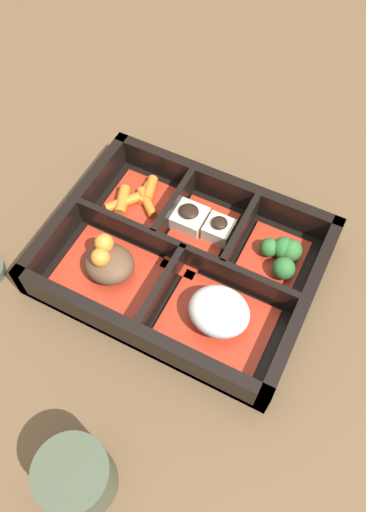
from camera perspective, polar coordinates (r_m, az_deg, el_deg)
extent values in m
plane|color=brown|center=(0.62, 0.00, -1.20)|extent=(3.00, 3.00, 0.00)
cube|color=black|center=(0.61, 0.00, -0.97)|extent=(0.31, 0.24, 0.01)
cube|color=black|center=(0.66, 4.57, 7.62)|extent=(0.31, 0.01, 0.05)
cube|color=black|center=(0.55, -5.45, -9.07)|extent=(0.31, 0.01, 0.05)
cube|color=black|center=(0.58, 13.44, -5.79)|extent=(0.01, 0.24, 0.05)
cube|color=black|center=(0.65, -11.98, 5.17)|extent=(0.01, 0.24, 0.05)
cube|color=black|center=(0.60, 0.07, 0.12)|extent=(0.29, 0.01, 0.05)
cube|color=black|center=(0.61, 6.39, 2.10)|extent=(0.01, 0.11, 0.05)
cube|color=black|center=(0.63, -1.09, 5.21)|extent=(0.01, 0.11, 0.05)
cube|color=black|center=(0.57, -2.40, -4.03)|extent=(0.01, 0.11, 0.05)
cube|color=#B22D19|center=(0.57, 3.99, -7.37)|extent=(0.12, 0.09, 0.01)
ellipsoid|color=silver|center=(0.55, 4.14, -6.35)|extent=(0.07, 0.06, 0.04)
cube|color=#B22D19|center=(0.61, -8.21, -1.75)|extent=(0.12, 0.09, 0.01)
ellipsoid|color=brown|center=(0.59, -8.43, -0.89)|extent=(0.06, 0.05, 0.03)
sphere|color=orange|center=(0.57, -9.43, -0.16)|extent=(0.02, 0.02, 0.02)
sphere|color=orange|center=(0.58, -9.01, 1.47)|extent=(0.02, 0.02, 0.02)
cube|color=#B22D19|center=(0.62, 10.15, -0.25)|extent=(0.07, 0.08, 0.01)
sphere|color=#2D6B2D|center=(0.61, 12.19, 0.66)|extent=(0.03, 0.03, 0.03)
sphere|color=#2D6B2D|center=(0.61, 9.82, 0.98)|extent=(0.02, 0.02, 0.02)
sphere|color=#2D6B2D|center=(0.61, 11.42, 0.91)|extent=(0.03, 0.03, 0.03)
sphere|color=#2D6B2D|center=(0.60, 11.42, -1.39)|extent=(0.03, 0.03, 0.03)
cube|color=#B22D19|center=(0.63, 2.52, 2.98)|extent=(0.07, 0.08, 0.01)
cube|color=beige|center=(0.62, 4.11, 3.02)|extent=(0.03, 0.03, 0.02)
ellipsoid|color=black|center=(0.61, 4.19, 3.82)|extent=(0.02, 0.02, 0.01)
cube|color=beige|center=(0.63, 0.67, 4.40)|extent=(0.04, 0.04, 0.02)
ellipsoid|color=black|center=(0.62, 0.68, 5.16)|extent=(0.02, 0.02, 0.01)
cube|color=#B22D19|center=(0.66, -5.00, 6.08)|extent=(0.08, 0.08, 0.01)
cylinder|color=orange|center=(0.65, -4.14, 6.14)|extent=(0.04, 0.04, 0.01)
cylinder|color=orange|center=(0.66, -4.39, 7.17)|extent=(0.02, 0.03, 0.01)
cylinder|color=orange|center=(0.66, -3.79, 7.69)|extent=(0.02, 0.04, 0.01)
cylinder|color=orange|center=(0.65, -6.96, 6.32)|extent=(0.03, 0.04, 0.02)
cylinder|color=orange|center=(0.65, -6.92, 6.09)|extent=(0.04, 0.04, 0.01)
cube|color=#B22D19|center=(0.61, 0.20, -0.55)|extent=(0.04, 0.04, 0.01)
cylinder|color=#75A84C|center=(0.61, 0.54, -0.01)|extent=(0.02, 0.02, 0.00)
cylinder|color=#75A84C|center=(0.60, 1.00, -0.14)|extent=(0.02, 0.02, 0.01)
cylinder|color=#424C38|center=(0.51, -12.03, -23.52)|extent=(0.07, 0.07, 0.07)
cylinder|color=#597A38|center=(0.48, -12.77, -22.98)|extent=(0.06, 0.06, 0.01)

